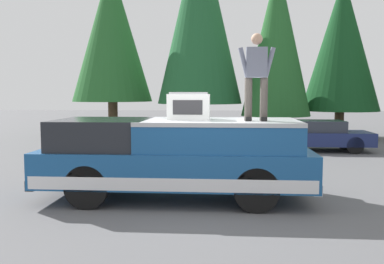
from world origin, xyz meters
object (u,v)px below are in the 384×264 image
(person_on_truck_bed, at_px, (256,74))
(parked_car_navy, at_px, (315,136))
(compressor_unit, at_px, (189,106))
(pickup_truck, at_px, (176,157))

(person_on_truck_bed, bearing_deg, parked_car_navy, -19.91)
(compressor_unit, distance_m, person_on_truck_bed, 1.51)
(person_on_truck_bed, relative_size, parked_car_navy, 0.41)
(compressor_unit, distance_m, parked_car_navy, 8.75)
(pickup_truck, relative_size, parked_car_navy, 1.35)
(pickup_truck, distance_m, parked_car_navy, 8.84)
(compressor_unit, height_order, parked_car_navy, compressor_unit)
(parked_car_navy, bearing_deg, pickup_truck, 149.70)
(pickup_truck, distance_m, compressor_unit, 1.09)
(pickup_truck, xyz_separation_m, person_on_truck_bed, (-0.25, -1.60, 1.68))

